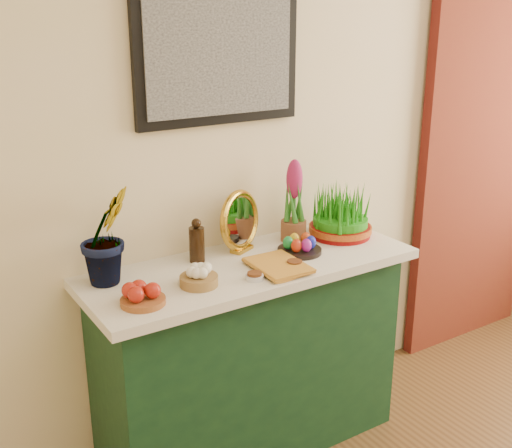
{
  "coord_description": "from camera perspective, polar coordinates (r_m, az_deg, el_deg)",
  "views": [
    {
      "loc": [
        -1.7,
        -0.07,
        1.89
      ],
      "look_at": [
        -0.39,
        1.95,
        1.07
      ],
      "focal_mm": 45.0,
      "sensor_mm": 36.0,
      "label": 1
    }
  ],
  "objects": [
    {
      "name": "book",
      "position": [
        2.53,
        0.12,
        -4.1
      ],
      "size": [
        0.19,
        0.27,
        0.04
      ],
      "primitive_type": "imported",
      "rotation": [
        0.0,
        0.0,
        -0.05
      ],
      "color": "#C78528",
      "rests_on": "tablecloth"
    },
    {
      "name": "spice_dish_left",
      "position": [
        2.48,
        -0.13,
        -4.67
      ],
      "size": [
        0.07,
        0.07,
        0.03
      ],
      "color": "silver",
      "rests_on": "tablecloth"
    },
    {
      "name": "spice_dish_right",
      "position": [
        2.59,
        3.44,
        -3.61
      ],
      "size": [
        0.08,
        0.08,
        0.03
      ],
      "color": "silver",
      "rests_on": "tablecloth"
    },
    {
      "name": "mirror",
      "position": [
        2.74,
        -1.45,
        0.22
      ],
      "size": [
        0.27,
        0.17,
        0.27
      ],
      "color": "#BB8C26",
      "rests_on": "tablecloth"
    },
    {
      "name": "hyacinth_pink",
      "position": [
        2.84,
        3.39,
        1.72
      ],
      "size": [
        0.11,
        0.11,
        0.37
      ],
      "color": "brown",
      "rests_on": "tablecloth"
    },
    {
      "name": "tablecloth",
      "position": [
        2.66,
        -0.58,
        -3.8
      ],
      "size": [
        1.4,
        0.55,
        0.04
      ],
      "primitive_type": "cube",
      "color": "white",
      "rests_on": "sideboard"
    },
    {
      "name": "vinegar_cruet",
      "position": [
        2.64,
        -5.28,
        -1.66
      ],
      "size": [
        0.06,
        0.06,
        0.19
      ],
      "color": "black",
      "rests_on": "tablecloth"
    },
    {
      "name": "hyacinth_green",
      "position": [
        2.44,
        -13.24,
        0.35
      ],
      "size": [
        0.3,
        0.27,
        0.5
      ],
      "primitive_type": "imported",
      "rotation": [
        0.0,
        0.0,
        0.28
      ],
      "color": "#2D7C26",
      "rests_on": "tablecloth"
    },
    {
      "name": "egg_plate",
      "position": [
        2.74,
        3.92,
        -2.0
      ],
      "size": [
        0.2,
        0.2,
        0.08
      ],
      "color": "black",
      "rests_on": "tablecloth"
    },
    {
      "name": "garlic_basket",
      "position": [
        2.43,
        -5.11,
        -4.72
      ],
      "size": [
        0.15,
        0.15,
        0.08
      ],
      "color": "#9C723F",
      "rests_on": "tablecloth"
    },
    {
      "name": "apple_bowl",
      "position": [
        2.31,
        -10.04,
        -6.26
      ],
      "size": [
        0.2,
        0.2,
        0.08
      ],
      "color": "brown",
      "rests_on": "tablecloth"
    },
    {
      "name": "sideboard",
      "position": [
        2.86,
        -0.55,
        -12.07
      ],
      "size": [
        1.3,
        0.45,
        0.85
      ],
      "primitive_type": "cube",
      "color": "#153C1E",
      "rests_on": "ground"
    },
    {
      "name": "wheatgrass_sabzeh",
      "position": [
        2.94,
        7.55,
        0.84
      ],
      "size": [
        0.29,
        0.29,
        0.23
      ],
      "color": "maroon",
      "rests_on": "tablecloth"
    }
  ]
}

